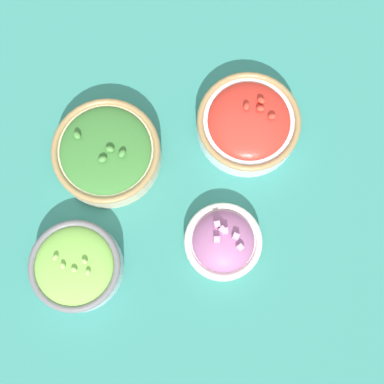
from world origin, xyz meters
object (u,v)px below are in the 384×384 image
at_px(bowl_cherry_tomatoes, 250,123).
at_px(bowl_broccoli, 108,152).
at_px(bowl_red_onion, 224,242).
at_px(bowl_lettuce, 77,266).

xyz_separation_m(bowl_cherry_tomatoes, bowl_broccoli, (0.26, 0.05, 0.00)).
distance_m(bowl_red_onion, bowl_broccoli, 0.26).
xyz_separation_m(bowl_cherry_tomatoes, bowl_lettuce, (0.31, 0.26, 0.00)).
distance_m(bowl_cherry_tomatoes, bowl_lettuce, 0.40).
distance_m(bowl_red_onion, bowl_cherry_tomatoes, 0.22).
distance_m(bowl_broccoli, bowl_lettuce, 0.21).
relative_size(bowl_broccoli, bowl_lettuce, 1.23).
distance_m(bowl_cherry_tomatoes, bowl_broccoli, 0.26).
relative_size(bowl_cherry_tomatoes, bowl_lettuce, 1.19).
height_order(bowl_red_onion, bowl_broccoli, bowl_broccoli).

